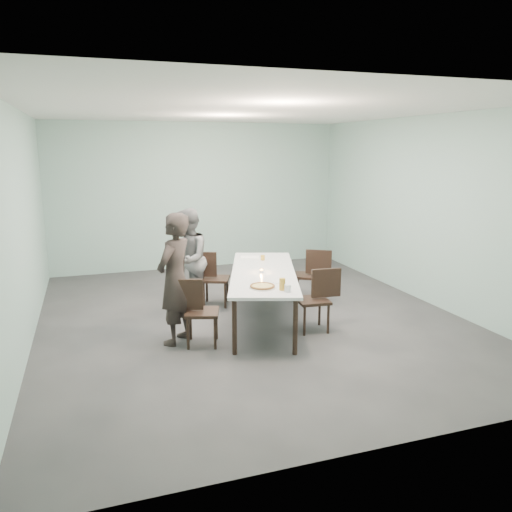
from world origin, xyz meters
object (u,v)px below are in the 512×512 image
object	(u,v)px
beer_glass	(282,284)
tealight	(261,271)
pizza	(262,286)
amber_tumbler	(263,258)
water_tumbler	(288,288)
table	(263,275)
diner_near	(175,279)
chair_near_left	(196,307)
diner_far	(188,260)
chair_far_left	(211,275)
chair_far_right	(312,272)
chair_near_right	(318,295)
side_plate	(279,282)

from	to	relation	value
beer_glass	tealight	world-z (taller)	beer_glass
pizza	amber_tumbler	size ratio (longest dim) A/B	4.25
beer_glass	water_tumbler	world-z (taller)	beer_glass
beer_glass	table	bearing A→B (deg)	84.20
diner_near	chair_near_left	bearing A→B (deg)	94.48
chair_near_left	diner_far	xyz separation A→B (m)	(0.20, 1.48, 0.29)
chair_far_left	tealight	bearing A→B (deg)	-43.86
chair_near_left	chair_far_right	bearing A→B (deg)	46.00
chair_near_left	chair_far_left	distance (m)	1.67
chair_far_right	pizza	world-z (taller)	chair_far_right
pizza	amber_tumbler	xyz separation A→B (m)	(0.53, 1.50, 0.02)
chair_far_right	table	bearing A→B (deg)	62.63
pizza	beer_glass	xyz separation A→B (m)	(0.20, -0.18, 0.06)
diner_far	pizza	bearing A→B (deg)	36.70
chair_near_right	chair_far_right	distance (m)	1.33
diner_far	diner_near	bearing A→B (deg)	-0.68
chair_far_left	pizza	bearing A→B (deg)	-61.00
chair_far_right	diner_near	xyz separation A→B (m)	(-2.41, -1.06, 0.35)
chair_far_left	tealight	size ratio (longest dim) A/B	15.54
diner_near	water_tumbler	distance (m)	1.44
beer_glass	chair_near_right	bearing A→B (deg)	29.91
chair_near_left	water_tumbler	xyz separation A→B (m)	(1.05, -0.51, 0.29)
chair_far_right	beer_glass	bearing A→B (deg)	85.65
table	diner_near	world-z (taller)	diner_near
diner_far	amber_tumbler	xyz separation A→B (m)	(1.15, -0.22, -0.00)
tealight	chair_far_right	bearing A→B (deg)	32.73
pizza	tealight	bearing A→B (deg)	71.49
diner_near	chair_far_left	bearing A→B (deg)	-169.03
water_tumbler	amber_tumbler	world-z (taller)	water_tumbler
table	pizza	world-z (taller)	pizza
beer_glass	chair_far_right	bearing A→B (deg)	54.49
chair_near_left	beer_glass	xyz separation A→B (m)	(1.02, -0.42, 0.32)
diner_far	chair_near_left	bearing A→B (deg)	9.47
diner_near	side_plate	distance (m)	1.36
chair_far_right	pizza	distance (m)	2.03
chair_near_left	chair_near_right	xyz separation A→B (m)	(1.71, -0.02, 0.00)
amber_tumbler	water_tumbler	bearing A→B (deg)	-99.54
chair_far_left	tealight	world-z (taller)	chair_far_left
side_plate	amber_tumbler	size ratio (longest dim) A/B	2.25
chair_far_left	diner_far	bearing A→B (deg)	-145.59
pizza	chair_far_left	bearing A→B (deg)	97.56
side_plate	beer_glass	size ratio (longest dim) A/B	1.20
diner_near	pizza	xyz separation A→B (m)	(1.04, -0.41, -0.08)
tealight	amber_tumbler	bearing A→B (deg)	69.36
chair_far_right	diner_far	bearing A→B (deg)	23.82
chair_far_left	chair_far_right	distance (m)	1.65
chair_near_left	side_plate	bearing A→B (deg)	13.76
diner_near	amber_tumbler	size ratio (longest dim) A/B	21.26
chair_near_right	diner_far	world-z (taller)	diner_far
side_plate	diner_far	bearing A→B (deg)	120.86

